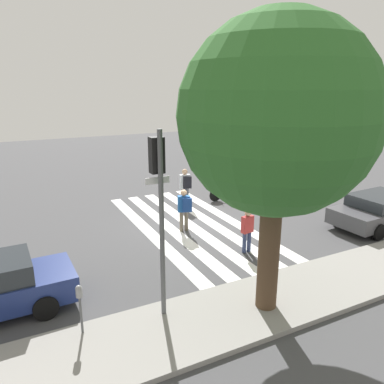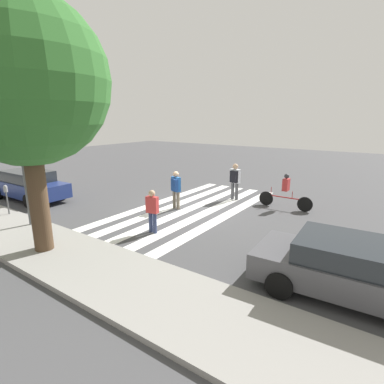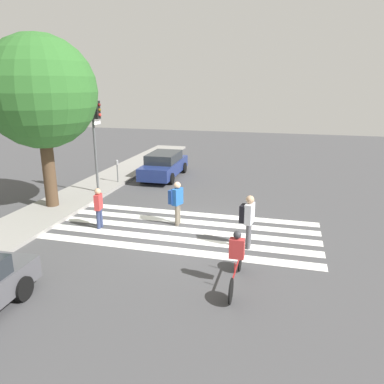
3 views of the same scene
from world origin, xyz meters
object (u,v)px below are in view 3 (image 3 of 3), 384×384
object	(u,v)px
pedestrian_adult_tall_backpack	(248,218)
car_parked_dark_suv	(164,165)
parking_meter	(117,166)
pedestrian_adult_blue_shirt	(99,206)
street_tree	(40,93)
cyclist_mid_street	(237,257)
traffic_light	(96,127)
pedestrian_adult_yellow_jacket	(177,200)

from	to	relation	value
pedestrian_adult_tall_backpack	car_parked_dark_suv	bearing A→B (deg)	-136.19
parking_meter	pedestrian_adult_blue_shirt	xyz separation A→B (m)	(-6.12, -2.14, -0.13)
street_tree	cyclist_mid_street	size ratio (longest dim) A/B	2.99
pedestrian_adult_blue_shirt	cyclist_mid_street	xyz separation A→B (m)	(-2.95, -5.70, -0.03)
traffic_light	pedestrian_adult_blue_shirt	world-z (taller)	traffic_light
parking_meter	pedestrian_adult_yellow_jacket	bearing A→B (deg)	-135.65
pedestrian_adult_blue_shirt	cyclist_mid_street	bearing A→B (deg)	-127.02
cyclist_mid_street	car_parked_dark_suv	bearing A→B (deg)	27.60
pedestrian_adult_yellow_jacket	pedestrian_adult_tall_backpack	xyz separation A→B (m)	(-1.46, -2.94, 0.06)
car_parked_dark_suv	traffic_light	bearing A→B (deg)	152.80
pedestrian_adult_tall_backpack	cyclist_mid_street	world-z (taller)	pedestrian_adult_tall_backpack
traffic_light	pedestrian_adult_yellow_jacket	world-z (taller)	traffic_light
pedestrian_adult_yellow_jacket	cyclist_mid_street	bearing A→B (deg)	55.51
traffic_light	car_parked_dark_suv	size ratio (longest dim) A/B	1.03
car_parked_dark_suv	street_tree	bearing A→B (deg)	154.12
traffic_light	pedestrian_adult_yellow_jacket	size ratio (longest dim) A/B	2.75
traffic_light	car_parked_dark_suv	xyz separation A→B (m)	(4.13, -1.98, -2.59)
street_tree	cyclist_mid_street	world-z (taller)	street_tree
cyclist_mid_street	car_parked_dark_suv	world-z (taller)	cyclist_mid_street
parking_meter	street_tree	distance (m)	6.11
street_tree	pedestrian_adult_blue_shirt	distance (m)	5.43
traffic_light	cyclist_mid_street	size ratio (longest dim) A/B	1.95
pedestrian_adult_blue_shirt	street_tree	bearing A→B (deg)	53.56
traffic_light	street_tree	distance (m)	3.18
pedestrian_adult_yellow_jacket	traffic_light	bearing A→B (deg)	-101.96
street_tree	pedestrian_adult_tall_backpack	world-z (taller)	street_tree
car_parked_dark_suv	pedestrian_adult_tall_backpack	bearing A→B (deg)	-147.24
pedestrian_adult_tall_backpack	parking_meter	bearing A→B (deg)	-120.06
traffic_light	car_parked_dark_suv	bearing A→B (deg)	-25.66
car_parked_dark_suv	pedestrian_adult_blue_shirt	bearing A→B (deg)	179.59
parking_meter	street_tree	world-z (taller)	street_tree
cyclist_mid_street	car_parked_dark_suv	size ratio (longest dim) A/B	0.53
traffic_light	street_tree	xyz separation A→B (m)	(-2.52, 1.02, 1.66)
street_tree	pedestrian_adult_tall_backpack	bearing A→B (deg)	-102.47
traffic_light	cyclist_mid_street	bearing A→B (deg)	-132.01
pedestrian_adult_yellow_jacket	cyclist_mid_street	distance (m)	4.99
street_tree	pedestrian_adult_yellow_jacket	size ratio (longest dim) A/B	4.23
pedestrian_adult_yellow_jacket	cyclist_mid_street	size ratio (longest dim) A/B	0.71
traffic_light	parking_meter	xyz separation A→B (m)	(2.00, -0.00, -2.33)
pedestrian_adult_blue_shirt	car_parked_dark_suv	distance (m)	8.25
parking_meter	street_tree	size ratio (longest dim) A/B	0.19
pedestrian_adult_yellow_jacket	car_parked_dark_suv	distance (m)	7.73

